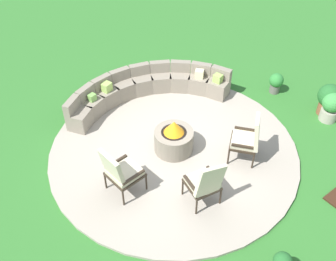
% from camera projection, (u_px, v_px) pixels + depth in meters
% --- Properties ---
extents(ground_plane, '(24.00, 24.00, 0.00)m').
position_uv_depth(ground_plane, '(174.00, 151.00, 8.55)').
color(ground_plane, '#2D6B28').
extents(patio_circle, '(5.30, 5.30, 0.06)m').
position_uv_depth(patio_circle, '(174.00, 150.00, 8.53)').
color(patio_circle, '#9E9384').
rests_on(patio_circle, ground_plane).
extents(fire_pit, '(0.82, 0.82, 0.77)m').
position_uv_depth(fire_pit, '(174.00, 139.00, 8.31)').
color(fire_pit, gray).
rests_on(fire_pit, patio_circle).
extents(curved_stone_bench, '(3.92, 1.93, 0.71)m').
position_uv_depth(curved_stone_bench, '(146.00, 89.00, 9.66)').
color(curved_stone_bench, gray).
rests_on(curved_stone_bench, patio_circle).
extents(lounge_chair_front_left, '(0.70, 0.64, 1.10)m').
position_uv_depth(lounge_chair_front_left, '(120.00, 171.00, 7.27)').
color(lounge_chair_front_left, '#2D2319').
rests_on(lounge_chair_front_left, patio_circle).
extents(lounge_chair_front_right, '(0.67, 0.65, 1.10)m').
position_uv_depth(lounge_chair_front_right, '(205.00, 182.00, 7.08)').
color(lounge_chair_front_right, '#2D2319').
rests_on(lounge_chair_front_right, patio_circle).
extents(lounge_chair_back_left, '(0.79, 0.82, 1.08)m').
position_uv_depth(lounge_chair_back_left, '(249.00, 138.00, 7.96)').
color(lounge_chair_back_left, '#2D2319').
rests_on(lounge_chair_back_left, patio_circle).
extents(potted_plant_0, '(0.47, 0.47, 0.74)m').
position_uv_depth(potted_plant_0, '(331.00, 106.00, 9.08)').
color(potted_plant_0, '#A89E8E').
rests_on(potted_plant_0, ground_plane).
extents(potted_plant_2, '(0.55, 0.55, 0.80)m').
position_uv_depth(potted_plant_2, '(329.00, 98.00, 9.22)').
color(potted_plant_2, brown).
rests_on(potted_plant_2, ground_plane).
extents(potted_plant_3, '(0.36, 0.36, 0.54)m').
position_uv_depth(potted_plant_3, '(276.00, 82.00, 9.96)').
color(potted_plant_3, '#605B56').
rests_on(potted_plant_3, ground_plane).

